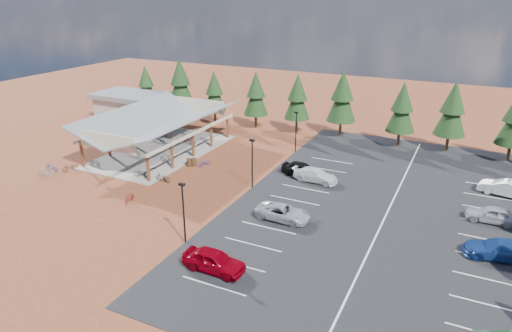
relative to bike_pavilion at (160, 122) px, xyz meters
name	(u,v)px	position (x,y,z in m)	size (l,w,h in m)	color
ground	(200,186)	(10.00, -7.00, -3.82)	(140.00, 140.00, 0.00)	maroon
asphalt_lot	(389,209)	(28.50, -4.00, -3.80)	(27.00, 44.00, 0.04)	black
concrete_pad	(162,151)	(0.00, 0.00, -3.77)	(10.60, 18.60, 0.10)	gray
bike_pavilion	(160,122)	(0.00, 0.00, 0.00)	(11.65, 19.40, 4.97)	#5D261A
outbuilding	(131,105)	(-14.00, 11.00, -1.80)	(11.00, 7.00, 3.90)	#ADA593
lamp_post_0	(183,209)	(15.00, -17.00, -0.85)	(0.50, 0.25, 5.14)	black
lamp_post_1	(252,160)	(15.00, -5.00, -0.85)	(0.50, 0.25, 5.14)	black
lamp_post_2	(296,129)	(15.00, 7.00, -0.85)	(0.50, 0.25, 5.14)	black
trash_bin_0	(189,162)	(5.85, -2.73, -3.37)	(0.60, 0.60, 0.90)	#3F2916
trash_bin_1	(194,162)	(6.33, -2.49, -3.37)	(0.60, 0.60, 0.90)	#3F2916
pine_0	(146,84)	(-14.38, 15.40, 0.73)	(3.21, 3.21, 7.47)	#382314
pine_1	(180,81)	(-7.34, 14.99, 1.76)	(3.93, 3.93, 9.15)	#382314
pine_2	(214,91)	(-0.84, 14.28, 0.94)	(3.35, 3.35, 7.81)	#382314
pine_3	(256,94)	(5.86, 14.59, 1.17)	(3.51, 3.51, 8.18)	#382314
pine_4	(297,97)	(12.04, 14.94, 1.24)	(3.56, 3.56, 8.29)	#382314
pine_5	(342,96)	(18.08, 15.83, 1.73)	(3.90, 3.90, 9.09)	#382314
pine_6	(402,108)	(26.00, 14.97, 1.26)	(3.57, 3.57, 8.32)	#382314
pine_7	(453,109)	(31.77, 15.64, 1.58)	(3.80, 3.80, 8.85)	#382314
bike_0	(95,162)	(-3.65, -7.61, -3.30)	(0.57, 1.63, 0.85)	black
bike_1	(134,152)	(-1.79, -3.16, -3.19)	(0.50, 1.76, 1.06)	gray
bike_2	(158,138)	(-2.63, 2.63, -3.22)	(0.67, 1.92, 1.01)	#113A9C
bike_3	(163,133)	(-3.47, 4.91, -3.26)	(0.44, 1.54, 0.93)	maroon
bike_4	(142,173)	(3.15, -7.80, -3.26)	(0.61, 1.76, 0.92)	black
bike_5	(166,158)	(2.92, -3.15, -3.19)	(0.50, 1.77, 1.06)	gray
bike_6	(191,141)	(1.74, 3.81, -3.27)	(0.60, 1.71, 0.90)	navy
bike_7	(188,139)	(1.11, 4.16, -3.23)	(0.46, 1.64, 0.99)	#9A3116
bike_8	(70,167)	(-5.21, -9.79, -3.37)	(0.61, 1.74, 0.91)	black
bike_9	(46,172)	(-6.21, -12.19, -3.30)	(0.50, 1.76, 1.06)	gray
bike_10	(52,167)	(-7.03, -10.68, -3.37)	(0.61, 1.75, 0.92)	navy
bike_11	(129,198)	(6.10, -13.20, -3.35)	(0.45, 1.58, 0.95)	maroon
bike_14	(205,163)	(7.43, -2.00, -3.40)	(0.56, 1.62, 0.85)	navy
bike_16	(163,178)	(5.91, -7.77, -3.35)	(0.63, 1.81, 0.95)	black
car_0	(214,260)	(19.08, -19.36, -2.99)	(1.89, 4.69, 1.60)	maroon
car_2	(283,212)	(20.50, -10.07, -3.11)	(2.22, 4.82, 1.34)	#A6A7AD
car_3	(316,175)	(20.27, -0.70, -3.10)	(1.92, 4.73, 1.37)	white
car_4	(302,169)	(18.41, 0.10, -3.03)	(1.77, 4.41, 1.50)	black
car_7	(500,249)	(37.44, -8.65, -3.04)	(2.08, 5.12, 1.48)	navy
car_8	(492,214)	(36.91, -2.56, -3.06)	(1.71, 4.26, 1.45)	#A5A6AC
car_9	(505,188)	(38.01, 4.06, -3.00)	(1.66, 4.76, 1.57)	silver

